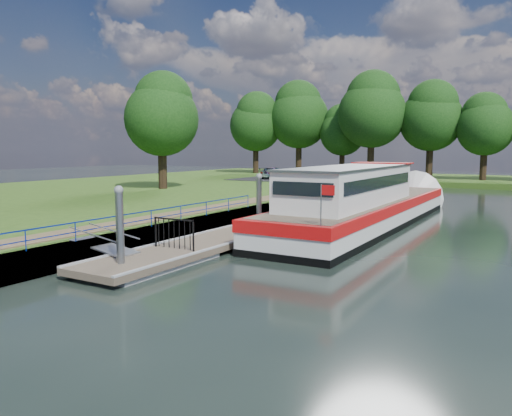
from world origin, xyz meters
The scene contains 17 objects.
ground centered at (0.00, 0.00, 0.00)m, with size 160.00×160.00×0.00m, color black.
riverbank centered at (-18.00, 15.00, 0.39)m, with size 32.00×90.00×0.78m, color #2D4E16.
bank_edge centered at (-2.55, 15.00, 0.39)m, with size 1.10×90.00×0.78m, color #473D2D.
footpath centered at (-4.40, 8.00, 0.80)m, with size 1.60×40.00×0.05m, color brown.
carpark centered at (-11.00, 38.00, 0.81)m, with size 14.00×12.00×0.06m, color black.
blue_fence centered at (-2.75, 3.00, 1.31)m, with size 0.04×18.04×0.72m.
pontoon centered at (0.00, 13.00, 0.18)m, with size 2.50×30.00×0.56m.
mooring_piles centered at (0.00, 13.00, 1.28)m, with size 0.30×27.30×3.55m.
gangway centered at (-1.85, 0.50, 0.63)m, with size 2.58×1.00×0.92m.
gate_panel centered at (0.00, 2.20, 1.15)m, with size 1.85×0.05×1.15m.
barge centered at (3.60, 14.15, 1.09)m, with size 4.36×21.15×4.78m.
horizon_trees centered at (-1.61, 48.68, 7.95)m, with size 54.38×10.03×12.87m.
bank_tree_a centered at (-15.99, 20.08, 7.02)m, with size 6.12×6.12×9.72m.
car_a centered at (-6.48, 36.60, 1.49)m, with size 1.55×3.85×1.31m, color #999999.
car_b centered at (-10.11, 36.08, 1.43)m, with size 1.27×3.64×1.20m, color #999999.
car_c centered at (-14.34, 36.44, 1.45)m, with size 1.72×4.23×1.23m, color #999999.
car_d centered at (-8.70, 39.30, 1.36)m, with size 1.75×3.80×1.06m, color #999999.
Camera 1 is at (11.91, -12.02, 4.13)m, focal length 35.00 mm.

